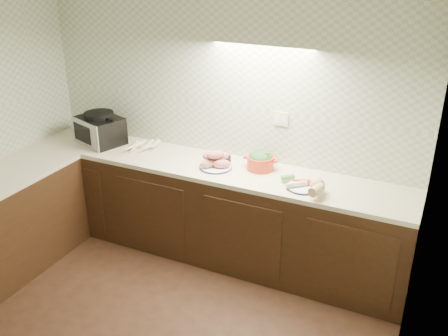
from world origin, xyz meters
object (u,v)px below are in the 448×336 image
at_px(parsnip_pile, 142,145).
at_px(sweet_potato_plate, 216,161).
at_px(toaster_oven, 100,129).
at_px(dutch_oven, 261,160).
at_px(onion_bowl, 223,157).
at_px(veg_plate, 309,185).

relative_size(parsnip_pile, sweet_potato_plate, 1.18).
relative_size(toaster_oven, parsnip_pile, 1.51).
distance_m(sweet_potato_plate, dutch_oven, 0.39).
relative_size(toaster_oven, dutch_oven, 1.74).
height_order(sweet_potato_plate, onion_bowl, sweet_potato_plate).
relative_size(toaster_oven, sweet_potato_plate, 1.79).
distance_m(parsnip_pile, dutch_oven, 1.21).
bearing_deg(onion_bowl, veg_plate, -14.59).
bearing_deg(dutch_oven, sweet_potato_plate, -162.89).
bearing_deg(toaster_oven, parsnip_pile, 25.96).
relative_size(onion_bowl, veg_plate, 0.32).
distance_m(parsnip_pile, veg_plate, 1.72).
height_order(sweet_potato_plate, dutch_oven, sweet_potato_plate).
height_order(onion_bowl, dutch_oven, dutch_oven).
relative_size(parsnip_pile, dutch_oven, 1.15).
xyz_separation_m(onion_bowl, dutch_oven, (0.36, -0.01, 0.04)).
height_order(parsnip_pile, dutch_oven, dutch_oven).
bearing_deg(toaster_oven, sweet_potato_plate, 16.38).
xyz_separation_m(parsnip_pile, sweet_potato_plate, (0.84, -0.11, 0.03)).
height_order(toaster_oven, veg_plate, toaster_oven).
bearing_deg(parsnip_pile, dutch_oven, 1.52).
xyz_separation_m(parsnip_pile, onion_bowl, (0.84, 0.04, 0.01)).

